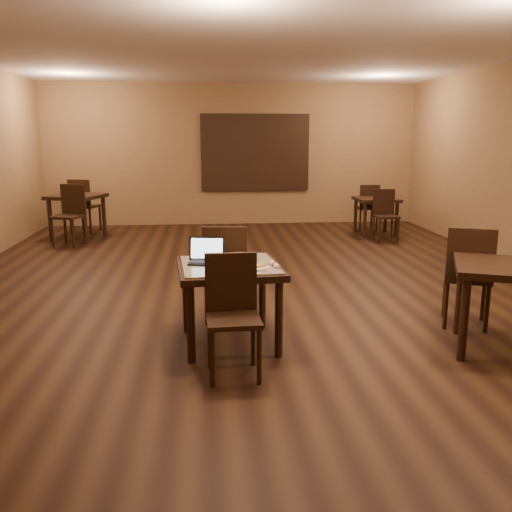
{
  "coord_description": "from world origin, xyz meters",
  "views": [
    {
      "loc": [
        -0.56,
        -6.9,
        1.9
      ],
      "look_at": [
        -0.13,
        -2.19,
        0.85
      ],
      "focal_mm": 38.0,
      "sensor_mm": 36.0,
      "label": 1
    }
  ],
  "objects": [
    {
      "name": "other_table_c",
      "position": [
        2.05,
        -2.51,
        0.66
      ],
      "size": [
        1.11,
        1.11,
        0.8
      ],
      "rotation": [
        0.0,
        0.0,
        -0.39
      ],
      "color": "black",
      "rests_on": "ground"
    },
    {
      "name": "other_table_a_chair_near",
      "position": [
        2.72,
        2.78,
        0.53
      ],
      "size": [
        0.41,
        0.41,
        0.94
      ],
      "rotation": [
        0.0,
        0.0,
        0.01
      ],
      "color": "black",
      "rests_on": "ground"
    },
    {
      "name": "wall_back",
      "position": [
        0.0,
        5.0,
        1.5
      ],
      "size": [
        8.0,
        0.02,
        3.0
      ],
      "primitive_type": "cube",
      "color": "olive",
      "rests_on": "ground"
    },
    {
      "name": "wall_front",
      "position": [
        0.0,
        -5.0,
        1.5
      ],
      "size": [
        8.0,
        0.02,
        3.0
      ],
      "primitive_type": "cube",
      "color": "olive",
      "rests_on": "ground"
    },
    {
      "name": "other_table_a",
      "position": [
        2.72,
        3.33,
        0.61
      ],
      "size": [
        0.79,
        0.79,
        0.73
      ],
      "rotation": [
        0.0,
        0.0,
        0.01
      ],
      "color": "black",
      "rests_on": "ground"
    },
    {
      "name": "chair_main_near",
      "position": [
        -0.37,
        -2.74,
        0.55
      ],
      "size": [
        0.44,
        0.44,
        0.98
      ],
      "rotation": [
        0.0,
        0.0,
        0.04
      ],
      "color": "black",
      "rests_on": "ground"
    },
    {
      "name": "other_table_c_chair_far",
      "position": [
        2.02,
        -1.9,
        0.58
      ],
      "size": [
        0.58,
        0.58,
        1.03
      ],
      "rotation": [
        0.0,
        0.0,
        2.75
      ],
      "color": "black",
      "rests_on": "ground"
    },
    {
      "name": "other_table_a_chair_far",
      "position": [
        2.72,
        3.88,
        0.53
      ],
      "size": [
        0.41,
        0.41,
        0.94
      ],
      "rotation": [
        0.0,
        0.0,
        3.15
      ],
      "color": "black",
      "rests_on": "ground"
    },
    {
      "name": "napkin_roll",
      "position": [
        0.03,
        -2.26,
        0.78
      ],
      "size": [
        0.07,
        0.19,
        0.04
      ],
      "rotation": [
        0.0,
        0.0,
        0.2
      ],
      "color": "white",
      "rests_on": "tiled_table"
    },
    {
      "name": "pizza_whole",
      "position": [
        -0.25,
        -1.88,
        0.78
      ],
      "size": [
        0.32,
        0.32,
        0.02
      ],
      "color": "beige",
      "rests_on": "pizza_pan"
    },
    {
      "name": "pizza_slice",
      "position": [
        -0.15,
        -2.3,
        0.79
      ],
      "size": [
        0.26,
        0.26,
        0.02
      ],
      "primitive_type": null,
      "rotation": [
        0.0,
        0.0,
        0.49
      ],
      "color": "beige",
      "rests_on": "plate"
    },
    {
      "name": "ceiling",
      "position": [
        0.0,
        0.0,
        3.0
      ],
      "size": [
        8.0,
        10.0,
        0.02
      ],
      "primitive_type": "cube",
      "rotation": [
        3.14,
        0.0,
        0.0
      ],
      "color": "silver",
      "rests_on": "wall_back"
    },
    {
      "name": "tiled_table",
      "position": [
        -0.37,
        -2.12,
        0.66
      ],
      "size": [
        1.0,
        1.0,
        0.76
      ],
      "rotation": [
        0.0,
        0.0,
        0.09
      ],
      "color": "black",
      "rests_on": "ground"
    },
    {
      "name": "spatula",
      "position": [
        -0.23,
        -1.9,
        0.79
      ],
      "size": [
        0.18,
        0.27,
        0.01
      ],
      "primitive_type": "cube",
      "rotation": [
        0.0,
        0.0,
        0.36
      ],
      "color": "silver",
      "rests_on": "pizza_whole"
    },
    {
      "name": "pizza_pan",
      "position": [
        -0.25,
        -1.88,
        0.77
      ],
      "size": [
        0.35,
        0.35,
        0.01
      ],
      "primitive_type": "cylinder",
      "color": "silver",
      "rests_on": "tiled_table"
    },
    {
      "name": "plate",
      "position": [
        -0.15,
        -2.3,
        0.77
      ],
      "size": [
        0.24,
        0.24,
        0.01
      ],
      "primitive_type": "cylinder",
      "color": "white",
      "rests_on": "tiled_table"
    },
    {
      "name": "ground",
      "position": [
        0.0,
        0.0,
        0.0
      ],
      "size": [
        10.0,
        10.0,
        0.0
      ],
      "primitive_type": "plane",
      "color": "black",
      "rests_on": "ground"
    },
    {
      "name": "other_table_b_chair_near",
      "position": [
        -2.97,
        2.88,
        0.6
      ],
      "size": [
        0.58,
        0.58,
        1.07
      ],
      "rotation": [
        0.0,
        0.0,
        -0.31
      ],
      "color": "black",
      "rests_on": "ground"
    },
    {
      "name": "mural",
      "position": [
        0.5,
        4.96,
        1.55
      ],
      "size": [
        2.34,
        0.05,
        1.64
      ],
      "color": "#265F8E",
      "rests_on": "wall_back"
    },
    {
      "name": "other_table_b",
      "position": [
        -3.0,
        3.51,
        0.69
      ],
      "size": [
        1.11,
        1.11,
        0.83
      ],
      "rotation": [
        0.0,
        0.0,
        -0.31
      ],
      "color": "black",
      "rests_on": "ground"
    },
    {
      "name": "chair_main_far",
      "position": [
        -0.38,
        -1.51,
        0.58
      ],
      "size": [
        0.5,
        0.5,
        1.02
      ],
      "rotation": [
        0.0,
        0.0,
        3.02
      ],
      "color": "black",
      "rests_on": "ground"
    },
    {
      "name": "laptop",
      "position": [
        -0.57,
        -2.02,
        0.82
      ],
      "size": [
        0.36,
        0.3,
        0.22
      ],
      "rotation": [
        0.0,
        0.0,
        -0.16
      ],
      "color": "black",
      "rests_on": "tiled_table"
    },
    {
      "name": "other_table_b_chair_far",
      "position": [
        -3.03,
        4.14,
        0.6
      ],
      "size": [
        0.58,
        0.58,
        1.07
      ],
      "rotation": [
        0.0,
        0.0,
        2.83
      ],
      "color": "black",
      "rests_on": "ground"
    }
  ]
}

